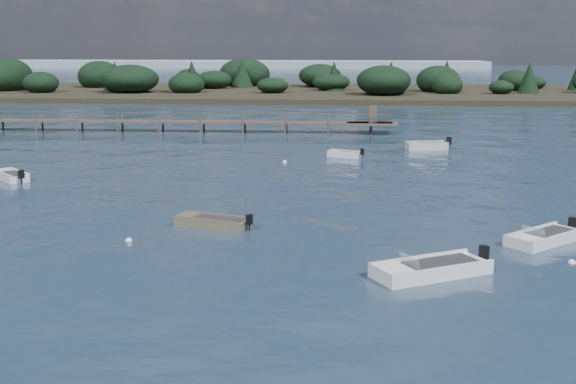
# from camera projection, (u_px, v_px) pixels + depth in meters

# --- Properties ---
(ground) EXTENTS (400.00, 400.00, 0.00)m
(ground) POSITION_uv_depth(u_px,v_px,m) (334.00, 120.00, 84.13)
(ground) COLOR #172636
(ground) RESTS_ON ground
(tender_far_grey) EXTENTS (3.17, 3.15, 1.15)m
(tender_far_grey) POSITION_uv_depth(u_px,v_px,m) (11.00, 177.00, 47.89)
(tender_far_grey) COLOR silver
(tender_far_grey) RESTS_ON ground
(dinghy_mid_grey) EXTENTS (4.06, 2.52, 1.01)m
(dinghy_mid_grey) POSITION_uv_depth(u_px,v_px,m) (213.00, 224.00, 35.83)
(dinghy_mid_grey) COLOR #71674B
(dinghy_mid_grey) RESTS_ON ground
(dinghy_mid_white_b) EXTENTS (4.09, 3.90, 1.10)m
(dinghy_mid_white_b) POSITION_uv_depth(u_px,v_px,m) (544.00, 239.00, 32.96)
(dinghy_mid_white_b) COLOR silver
(dinghy_mid_white_b) RESTS_ON ground
(dinghy_mid_white_a) EXTENTS (4.99, 3.81, 1.19)m
(dinghy_mid_white_a) POSITION_uv_depth(u_px,v_px,m) (431.00, 271.00, 28.35)
(dinghy_mid_white_a) COLOR silver
(dinghy_mid_white_a) RESTS_ON ground
(tender_far_white) EXTENTS (2.94, 1.99, 1.00)m
(tender_far_white) POSITION_uv_depth(u_px,v_px,m) (345.00, 155.00, 57.33)
(tender_far_white) COLOR silver
(tender_far_white) RESTS_ON ground
(tender_far_grey_b) EXTENTS (3.95, 2.04, 1.32)m
(tender_far_grey_b) POSITION_uv_depth(u_px,v_px,m) (427.00, 147.00, 61.35)
(tender_far_grey_b) COLOR #A8ADB0
(tender_far_grey_b) RESTS_ON ground
(buoy_b) EXTENTS (0.32, 0.32, 0.32)m
(buoy_b) POSITION_uv_depth(u_px,v_px,m) (572.00, 263.00, 29.92)
(buoy_b) COLOR white
(buoy_b) RESTS_ON ground
(buoy_c) EXTENTS (0.32, 0.32, 0.32)m
(buoy_c) POSITION_uv_depth(u_px,v_px,m) (129.00, 241.00, 33.22)
(buoy_c) COLOR white
(buoy_c) RESTS_ON ground
(buoy_e) EXTENTS (0.32, 0.32, 0.32)m
(buoy_e) POSITION_uv_depth(u_px,v_px,m) (285.00, 162.00, 54.81)
(buoy_e) COLOR white
(buoy_e) RESTS_ON ground
(jetty) EXTENTS (64.50, 3.20, 3.40)m
(jetty) POSITION_uv_depth(u_px,v_px,m) (120.00, 121.00, 73.76)
(jetty) COLOR #4D4039
(jetty) RESTS_ON ground
(far_headland) EXTENTS (190.00, 40.00, 5.80)m
(far_headland) POSITION_uv_depth(u_px,v_px,m) (485.00, 84.00, 120.98)
(far_headland) COLOR black
(far_headland) RESTS_ON ground
(distant_haze) EXTENTS (280.00, 20.00, 2.40)m
(distant_haze) POSITION_uv_depth(u_px,v_px,m) (86.00, 67.00, 256.52)
(distant_haze) COLOR #80929E
(distant_haze) RESTS_ON ground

